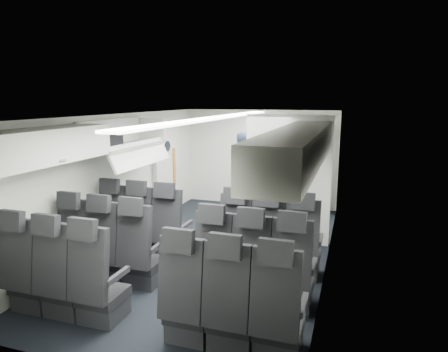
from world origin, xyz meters
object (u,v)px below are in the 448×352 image
Objects in this scene: seat_row_front at (204,238)px; boarding_door at (165,170)px; seat_row_mid at (178,262)px; carry_on_bag at (107,139)px; seat_row_rear at (141,295)px; flight_attendant at (248,180)px; galley_unit at (301,168)px.

boarding_door is at bearing 128.16° from seat_row_front.
seat_row_front is 0.90m from seat_row_mid.
seat_row_mid is at bearing -10.66° from carry_on_bag.
boarding_door is at bearing 118.77° from seat_row_mid.
seat_row_front is 1.80m from seat_row_rear.
seat_row_front is 2.01m from carry_on_bag.
boarding_door is (-1.64, 2.09, 0.55)m from seat_row_front.
flight_attendant is (0.15, 1.86, 0.50)m from seat_row_front.
galley_unit is at bearing 77.12° from seat_row_mid.
seat_row_rear is at bearing -32.20° from carry_on_bag.
galley_unit is 1.60m from flight_attendant.
seat_row_rear is 2.59m from carry_on_bag.
seat_row_mid is at bearing -172.31° from flight_attendant.
seat_row_rear is 4.25m from boarding_door.
seat_row_front is at bearing -173.83° from flight_attendant.
boarding_door is (-1.64, 3.89, 0.55)m from seat_row_rear.
carry_on_bag reaches higher than seat_row_rear.
seat_row_front is 2.71m from boarding_door.
flight_attendant is (1.79, -0.22, -0.05)m from boarding_door.
seat_row_front is at bearing -51.84° from boarding_door.
flight_attendant is at bearing 86.85° from seat_row_mid.
boarding_door reaches higher than seat_row_mid.
carry_on_bag reaches higher than seat_row_mid.
seat_row_mid is 1.79× the size of boarding_door.
flight_attendant is (0.15, 3.66, 0.50)m from seat_row_rear.
galley_unit is (0.95, 5.05, 0.55)m from seat_row_rear.
galley_unit is at bearing 24.28° from boarding_door.
carry_on_bag reaches higher than galley_unit.
carry_on_bag is at bearing 131.04° from seat_row_rear.
seat_row_front is 8.81× the size of carry_on_bag.
flight_attendant reaches higher than seat_row_front.
seat_row_front is 1.00× the size of seat_row_mid.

